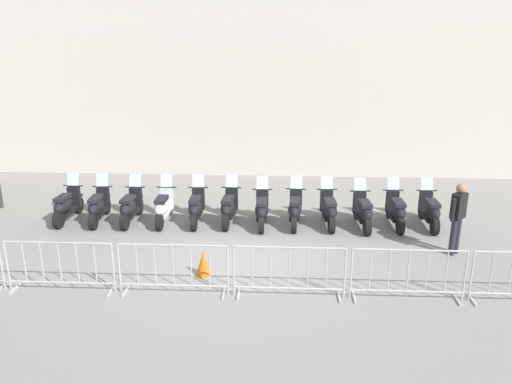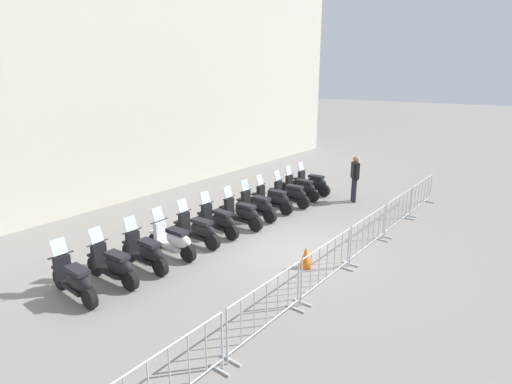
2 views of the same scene
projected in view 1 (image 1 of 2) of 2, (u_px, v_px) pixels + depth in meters
name	position (u px, v px, depth m)	size (l,w,h in m)	color
ground_plane	(238.00, 260.00, 11.42)	(120.00, 120.00, 0.00)	gray
building_facade	(257.00, 26.00, 18.02)	(28.00, 2.40, 10.61)	beige
motorcycle_0	(67.00, 206.00, 13.71)	(0.58, 1.73, 1.24)	black
motorcycle_1	(98.00, 207.00, 13.63)	(0.56, 1.72, 1.24)	black
motorcycle_2	(130.00, 207.00, 13.58)	(0.58, 1.73, 1.24)	black
motorcycle_3	(163.00, 207.00, 13.57)	(0.56, 1.73, 1.24)	black
motorcycle_4	(196.00, 208.00, 13.55)	(0.56, 1.72, 1.24)	black
motorcycle_5	(229.00, 208.00, 13.54)	(0.61, 1.72, 1.24)	black
motorcycle_6	(262.00, 210.00, 13.37)	(0.56, 1.73, 1.24)	black
motorcycle_7	(295.00, 210.00, 13.40)	(0.61, 1.72, 1.24)	black
motorcycle_8	(329.00, 210.00, 13.38)	(0.56, 1.72, 1.24)	black
motorcycle_9	(363.00, 212.00, 13.22)	(0.56, 1.72, 1.24)	black
motorcycle_10	(396.00, 211.00, 13.30)	(0.56, 1.73, 1.24)	black
motorcycle_11	(430.00, 211.00, 13.27)	(0.56, 1.73, 1.24)	black
barrier_segment_1	(60.00, 267.00, 9.88)	(2.19, 0.60, 1.07)	#B2B5B7
barrier_segment_2	(173.00, 270.00, 9.76)	(2.19, 0.60, 1.07)	#B2B5B7
barrier_segment_3	(289.00, 272.00, 9.65)	(2.19, 0.60, 1.07)	#B2B5B7
barrier_segment_4	(408.00, 275.00, 9.53)	(2.19, 0.60, 1.07)	#B2B5B7
officer_near_row_end	(458.00, 215.00, 11.47)	(0.45, 0.39, 1.73)	#23232D
traffic_cone	(203.00, 263.00, 10.61)	(0.32, 0.32, 0.55)	orange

